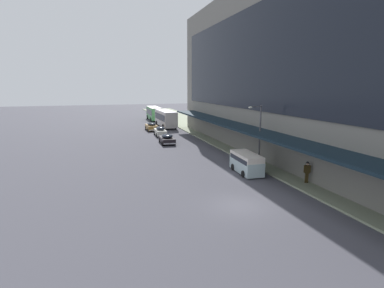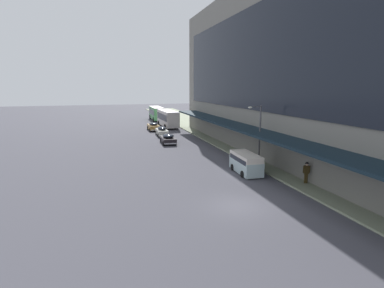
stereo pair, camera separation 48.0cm
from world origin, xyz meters
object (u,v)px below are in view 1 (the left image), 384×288
(transit_bus_kerbside_rear, at_px, (154,113))
(sedan_trailing_near, at_px, (167,139))
(sedan_trailing_mid, at_px, (151,126))
(street_lamp, at_px, (258,131))
(vw_van, at_px, (246,162))
(transit_bus_kerbside_front, at_px, (166,118))
(sedan_second_mid, at_px, (160,131))
(pedestrian_at_kerb, at_px, (307,171))

(transit_bus_kerbside_rear, xyz_separation_m, sedan_trailing_near, (-3.70, -30.61, -1.13))
(sedan_trailing_mid, bearing_deg, street_lamp, -78.31)
(sedan_trailing_mid, xyz_separation_m, vw_van, (3.95, -30.68, 0.33))
(sedan_trailing_mid, bearing_deg, transit_bus_kerbside_front, 46.12)
(sedan_trailing_near, relative_size, street_lamp, 0.69)
(sedan_second_mid, bearing_deg, vw_van, -81.63)
(transit_bus_kerbside_rear, distance_m, sedan_trailing_mid, 17.26)
(sedan_trailing_mid, xyz_separation_m, sedan_second_mid, (0.38, -6.48, 0.02))
(sedan_second_mid, relative_size, pedestrian_at_kerb, 2.50)
(sedan_second_mid, height_order, sedan_trailing_near, sedan_second_mid)
(vw_van, bearing_deg, transit_bus_kerbside_rear, 90.42)
(pedestrian_at_kerb, bearing_deg, street_lamp, 101.44)
(transit_bus_kerbside_front, bearing_deg, street_lamp, -85.79)
(vw_van, bearing_deg, sedan_trailing_near, 103.45)
(sedan_trailing_near, distance_m, pedestrian_at_kerb, 22.90)
(sedan_trailing_near, bearing_deg, transit_bus_kerbside_front, 78.04)
(sedan_trailing_mid, distance_m, pedestrian_at_kerb, 36.19)
(transit_bus_kerbside_front, relative_size, sedan_second_mid, 2.06)
(transit_bus_kerbside_front, xyz_separation_m, sedan_trailing_near, (-3.71, -17.53, -1.21))
(sedan_trailing_mid, xyz_separation_m, sedan_trailing_near, (-0.10, -13.77, -0.04))
(sedan_trailing_near, height_order, vw_van, vw_van)
(sedan_trailing_mid, distance_m, sedan_second_mid, 6.49)
(sedan_trailing_mid, height_order, street_lamp, street_lamp)
(transit_bus_kerbside_rear, height_order, vw_van, transit_bus_kerbside_rear)
(sedan_trailing_near, distance_m, street_lamp, 16.88)
(street_lamp, bearing_deg, sedan_trailing_near, 111.72)
(pedestrian_at_kerb, bearing_deg, sedan_second_mid, 103.45)
(sedan_trailing_mid, bearing_deg, vw_van, -82.67)
(sedan_trailing_near, xyz_separation_m, vw_van, (4.04, -16.91, 0.37))
(street_lamp, bearing_deg, transit_bus_kerbside_rear, 93.03)
(transit_bus_kerbside_rear, distance_m, vw_van, 47.53)
(transit_bus_kerbside_rear, height_order, sedan_trailing_near, transit_bus_kerbside_rear)
(street_lamp, bearing_deg, vw_van, -144.51)
(transit_bus_kerbside_front, xyz_separation_m, transit_bus_kerbside_rear, (-0.01, 13.08, -0.08))
(vw_van, relative_size, street_lamp, 0.74)
(transit_bus_kerbside_rear, distance_m, sedan_trailing_near, 30.86)
(sedan_second_mid, xyz_separation_m, vw_van, (3.56, -24.20, 0.31))
(sedan_trailing_mid, distance_m, vw_van, 30.93)
(transit_bus_kerbside_front, distance_m, sedan_second_mid, 10.80)
(transit_bus_kerbside_front, height_order, sedan_second_mid, transit_bus_kerbside_front)
(pedestrian_at_kerb, height_order, street_lamp, street_lamp)
(vw_van, bearing_deg, sedan_trailing_mid, 97.33)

